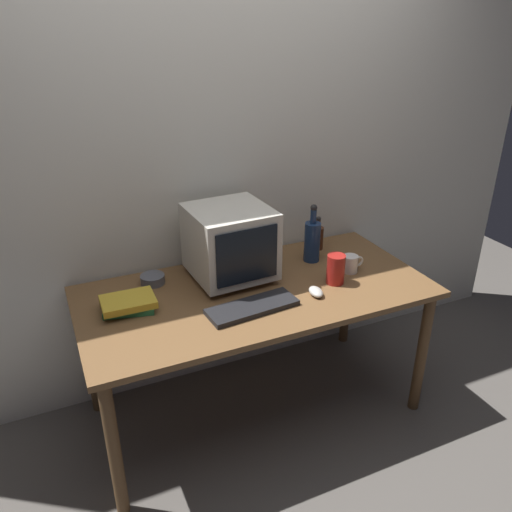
% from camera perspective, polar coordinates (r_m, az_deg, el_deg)
% --- Properties ---
extents(ground_plane, '(6.00, 6.00, 0.00)m').
position_cam_1_polar(ground_plane, '(2.92, 0.00, -16.51)').
color(ground_plane, '#56514C').
extents(back_wall, '(4.00, 0.08, 2.50)m').
position_cam_1_polar(back_wall, '(2.70, -4.16, 10.27)').
color(back_wall, silver).
rests_on(back_wall, ground).
extents(desk, '(1.70, 0.82, 0.74)m').
position_cam_1_polar(desk, '(2.53, 0.00, -5.33)').
color(desk, brown).
rests_on(desk, ground).
extents(crt_monitor, '(0.40, 0.41, 0.37)m').
position_cam_1_polar(crt_monitor, '(2.52, -2.91, 1.50)').
color(crt_monitor, beige).
rests_on(crt_monitor, desk).
extents(keyboard, '(0.43, 0.19, 0.02)m').
position_cam_1_polar(keyboard, '(2.32, -0.41, -5.72)').
color(keyboard, black).
rests_on(keyboard, desk).
extents(computer_mouse, '(0.07, 0.11, 0.04)m').
position_cam_1_polar(computer_mouse, '(2.45, 6.70, -3.99)').
color(computer_mouse, beige).
rests_on(computer_mouse, desk).
extents(bottle_tall, '(0.09, 0.09, 0.32)m').
position_cam_1_polar(bottle_tall, '(2.74, 6.29, 1.80)').
color(bottle_tall, navy).
rests_on(bottle_tall, desk).
extents(bottle_short, '(0.06, 0.06, 0.20)m').
position_cam_1_polar(bottle_short, '(2.90, 6.89, 2.13)').
color(bottle_short, '#472314').
rests_on(bottle_short, desk).
extents(book_stack, '(0.25, 0.18, 0.06)m').
position_cam_1_polar(book_stack, '(2.37, -14.05, -5.22)').
color(book_stack, '#33894C').
rests_on(book_stack, desk).
extents(mug, '(0.12, 0.08, 0.09)m').
position_cam_1_polar(mug, '(2.68, 10.52, -0.84)').
color(mug, white).
rests_on(mug, desk).
extents(cd_spindle, '(0.12, 0.12, 0.04)m').
position_cam_1_polar(cd_spindle, '(2.58, -11.46, -2.56)').
color(cd_spindle, '#595B66').
rests_on(cd_spindle, desk).
extents(metal_canister, '(0.09, 0.09, 0.15)m').
position_cam_1_polar(metal_canister, '(2.54, 8.89, -1.46)').
color(metal_canister, '#A51E19').
rests_on(metal_canister, desk).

